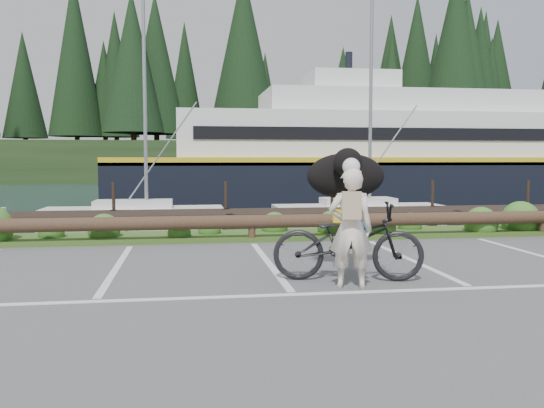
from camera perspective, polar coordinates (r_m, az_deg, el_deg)
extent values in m
plane|color=#4C4C4E|center=(8.28, 1.61, -8.34)|extent=(72.00, 72.00, 0.00)
plane|color=#172A37|center=(56.05, -6.99, 1.41)|extent=(160.00, 160.00, 0.00)
cube|color=#3D5B21|center=(13.44, -2.34, -3.13)|extent=(34.00, 1.60, 0.10)
imported|color=black|center=(8.77, 7.55, -3.70)|extent=(2.38, 1.25, 1.19)
imported|color=#F1E2CC|center=(8.21, 7.80, -2.43)|extent=(0.70, 0.53, 1.71)
ellipsoid|color=black|center=(9.41, 7.33, 2.77)|extent=(0.89, 1.39, 0.74)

